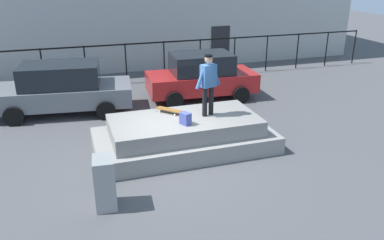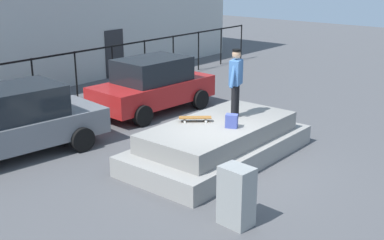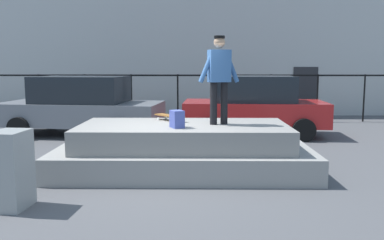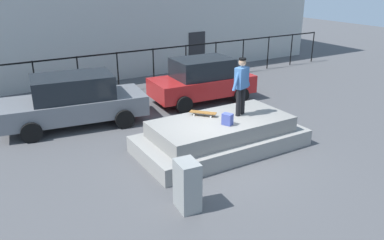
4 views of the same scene
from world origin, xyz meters
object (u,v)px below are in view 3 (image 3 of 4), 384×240
(skateboarder, at_px, (219,74))
(car_red_sedan_mid, at_px, (254,106))
(backpack, at_px, (177,119))
(car_grey_sedan_near, at_px, (81,106))
(utility_box, at_px, (11,170))
(skateboard, at_px, (170,116))

(skateboarder, distance_m, car_red_sedan_mid, 4.44)
(backpack, xyz_separation_m, car_grey_sedan_near, (-3.06, 4.59, -0.20))
(skateboarder, height_order, car_grey_sedan_near, skateboarder)
(car_grey_sedan_near, distance_m, utility_box, 6.41)
(skateboarder, xyz_separation_m, utility_box, (-3.14, -2.24, -1.34))
(skateboarder, xyz_separation_m, car_grey_sedan_near, (-3.86, 4.13, -1.03))
(car_grey_sedan_near, relative_size, car_red_sedan_mid, 1.16)
(skateboarder, bearing_deg, utility_box, -144.47)
(backpack, xyz_separation_m, utility_box, (-2.34, -1.78, -0.52))
(skateboard, bearing_deg, utility_box, -128.07)
(skateboard, relative_size, car_grey_sedan_near, 0.15)
(skateboard, relative_size, backpack, 2.25)
(backpack, relative_size, utility_box, 0.28)
(car_grey_sedan_near, xyz_separation_m, car_red_sedan_mid, (5.13, 0.00, 0.00))
(car_grey_sedan_near, relative_size, utility_box, 4.28)
(skateboard, distance_m, backpack, 0.97)
(skateboarder, xyz_separation_m, skateboard, (-1.00, 0.49, -0.89))
(backpack, height_order, car_red_sedan_mid, car_red_sedan_mid)
(car_grey_sedan_near, xyz_separation_m, utility_box, (0.73, -6.37, -0.31))
(skateboard, xyz_separation_m, utility_box, (-2.14, -2.73, -0.46))
(car_grey_sedan_near, distance_m, car_red_sedan_mid, 5.13)
(backpack, distance_m, car_red_sedan_mid, 5.04)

